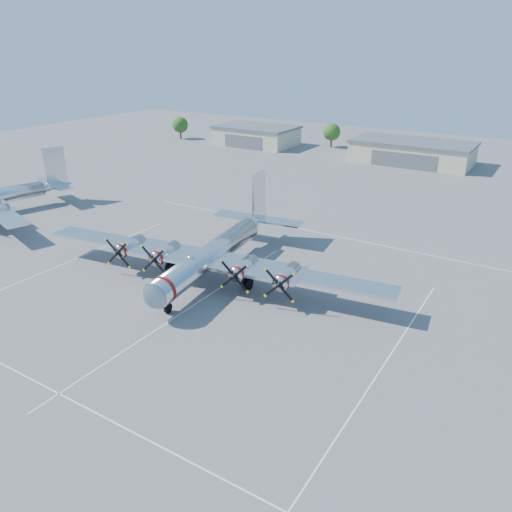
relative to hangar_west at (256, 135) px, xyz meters
The scene contains 7 objects.
ground 93.54m from the hangar_west, 61.23° to the right, with size 260.00×260.00×0.00m, color #565659.
parking_lines 95.08m from the hangar_west, 61.74° to the right, with size 60.00×50.08×0.01m.
hangar_west is the anchor object (origin of this frame).
hangar_center 45.00m from the hangar_west, ahead, with size 28.60×14.60×5.40m.
tree_far_west 25.36m from the hangar_west, behind, with size 4.80×4.80×6.64m.
tree_west 21.61m from the hangar_west, 21.89° to the left, with size 4.80×4.80×6.64m.
main_bomber_b29 88.59m from the hangar_west, 61.48° to the right, with size 46.19×31.59×10.22m, color silver, non-canonical shape.
Camera 1 is at (32.19, -42.16, 27.28)m, focal length 35.00 mm.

